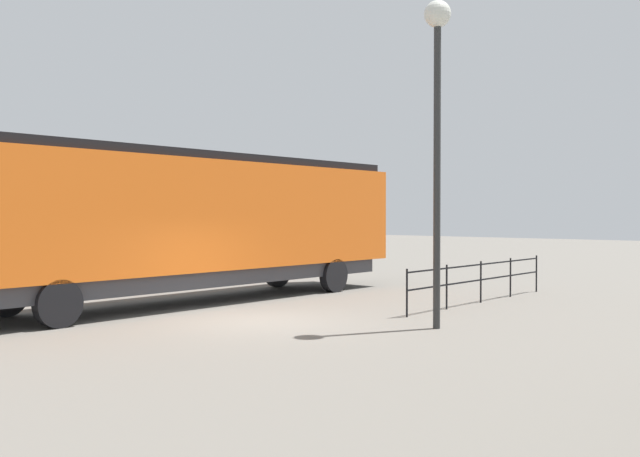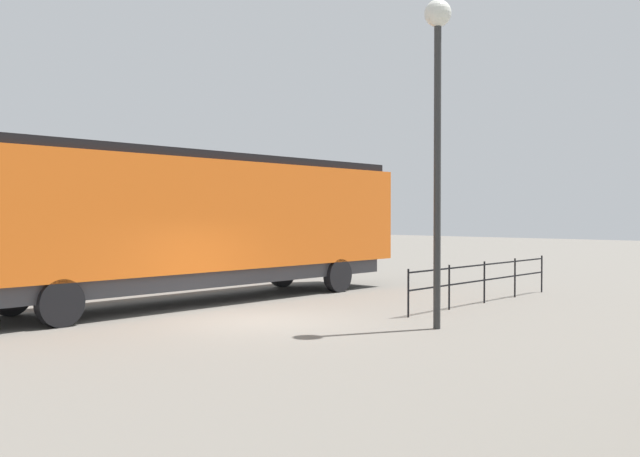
{
  "view_description": "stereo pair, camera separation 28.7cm",
  "coord_description": "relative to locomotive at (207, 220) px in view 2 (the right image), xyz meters",
  "views": [
    {
      "loc": [
        12.04,
        -11.59,
        2.55
      ],
      "look_at": [
        1.74,
        0.19,
        2.24
      ],
      "focal_mm": 39.21,
      "sensor_mm": 36.0,
      "label": 1
    },
    {
      "loc": [
        12.26,
        -11.4,
        2.55
      ],
      "look_at": [
        1.74,
        0.19,
        2.24
      ],
      "focal_mm": 39.21,
      "sensor_mm": 36.0,
      "label": 2
    }
  ],
  "objects": [
    {
      "name": "ground_plane",
      "position": [
        4.02,
        -1.6,
        -2.41
      ],
      "size": [
        120.0,
        120.0,
        0.0
      ],
      "primitive_type": "plane",
      "color": "#666059"
    },
    {
      "name": "locomotive",
      "position": [
        0.0,
        0.0,
        0.0
      ],
      "size": [
        2.91,
        15.08,
        4.31
      ],
      "color": "orange",
      "rests_on": "ground_plane"
    },
    {
      "name": "lamp_post",
      "position": [
        7.76,
        0.27,
        2.99
      ],
      "size": [
        0.6,
        0.6,
        7.32
      ],
      "color": "#2D2D2D",
      "rests_on": "ground_plane"
    },
    {
      "name": "platform_fence",
      "position": [
        6.29,
        5.07,
        -1.63
      ],
      "size": [
        0.05,
        7.64,
        1.21
      ],
      "color": "black",
      "rests_on": "ground_plane"
    }
  ]
}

